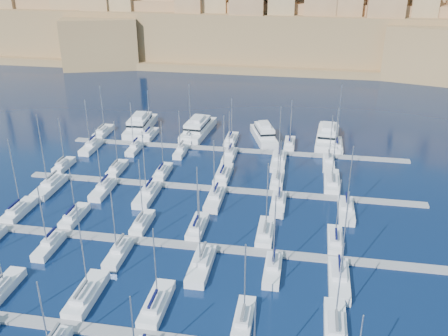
% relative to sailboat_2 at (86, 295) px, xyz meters
% --- Properties ---
extents(ground, '(600.00, 600.00, 0.00)m').
position_rel_sailboat_2_xyz_m(ground, '(12.46, 27.98, -0.77)').
color(ground, black).
rests_on(ground, ground).
extents(pontoon_mid_near, '(84.00, 2.00, 0.40)m').
position_rel_sailboat_2_xyz_m(pontoon_mid_near, '(12.46, 15.98, -0.57)').
color(pontoon_mid_near, slate).
rests_on(pontoon_mid_near, ground).
extents(pontoon_mid_far, '(84.00, 2.00, 0.40)m').
position_rel_sailboat_2_xyz_m(pontoon_mid_far, '(12.46, 37.98, -0.57)').
color(pontoon_mid_far, slate).
rests_on(pontoon_mid_far, ground).
extents(pontoon_far, '(84.00, 2.00, 0.40)m').
position_rel_sailboat_2_xyz_m(pontoon_far, '(12.46, 59.98, -0.57)').
color(pontoon_far, slate).
rests_on(pontoon_far, ground).
extents(sailboat_1, '(2.66, 8.88, 13.97)m').
position_rel_sailboat_2_xyz_m(sailboat_1, '(-12.91, -0.69, -0.03)').
color(sailboat_1, silver).
rests_on(sailboat_1, ground).
extents(sailboat_2, '(3.09, 10.28, 15.70)m').
position_rel_sailboat_2_xyz_m(sailboat_2, '(0.00, 0.00, 0.00)').
color(sailboat_2, silver).
rests_on(sailboat_2, ground).
extents(sailboat_3, '(2.93, 9.75, 13.08)m').
position_rel_sailboat_2_xyz_m(sailboat_3, '(10.62, -0.26, -0.03)').
color(sailboat_3, silver).
rests_on(sailboat_3, ground).
extents(sailboat_4, '(2.45, 8.17, 12.58)m').
position_rel_sailboat_2_xyz_m(sailboat_4, '(23.16, -1.04, -0.04)').
color(sailboat_4, silver).
rests_on(sailboat_4, ground).
extents(sailboat_5, '(2.90, 9.68, 13.58)m').
position_rel_sailboat_2_xyz_m(sailboat_5, '(35.35, -0.30, -0.02)').
color(sailboat_5, silver).
rests_on(sailboat_5, ground).
extents(sailboat_12, '(2.73, 9.10, 15.34)m').
position_rel_sailboat_2_xyz_m(sailboat_12, '(-23.19, 21.42, -0.01)').
color(sailboat_12, silver).
rests_on(sailboat_12, ground).
extents(sailboat_13, '(2.58, 8.59, 12.21)m').
position_rel_sailboat_2_xyz_m(sailboat_13, '(-11.83, 21.17, -0.04)').
color(sailboat_13, silver).
rests_on(sailboat_13, ground).
extents(sailboat_14, '(2.46, 8.19, 13.33)m').
position_rel_sailboat_2_xyz_m(sailboat_14, '(1.48, 20.97, -0.04)').
color(sailboat_14, silver).
rests_on(sailboat_14, ground).
extents(sailboat_15, '(2.65, 8.84, 12.64)m').
position_rel_sailboat_2_xyz_m(sailboat_15, '(11.71, 21.29, -0.04)').
color(sailboat_15, silver).
rests_on(sailboat_15, ground).
extents(sailboat_16, '(2.79, 9.31, 14.05)m').
position_rel_sailboat_2_xyz_m(sailboat_16, '(23.91, 21.52, -0.02)').
color(sailboat_16, silver).
rests_on(sailboat_16, ground).
extents(sailboat_17, '(2.53, 8.45, 12.26)m').
position_rel_sailboat_2_xyz_m(sailboat_17, '(35.93, 21.10, -0.05)').
color(sailboat_17, silver).
rests_on(sailboat_17, ground).
extents(sailboat_19, '(2.40, 8.01, 12.33)m').
position_rel_sailboat_2_xyz_m(sailboat_19, '(-11.61, 11.08, -0.05)').
color(sailboat_19, silver).
rests_on(sailboat_19, ground).
extents(sailboat_20, '(2.50, 8.32, 13.39)m').
position_rel_sailboat_2_xyz_m(sailboat_20, '(0.71, 10.93, -0.03)').
color(sailboat_20, silver).
rests_on(sailboat_20, ground).
extents(sailboat_21, '(3.09, 10.29, 14.71)m').
position_rel_sailboat_2_xyz_m(sailboat_21, '(14.86, 9.96, -0.01)').
color(sailboat_21, silver).
rests_on(sailboat_21, ground).
extents(sailboat_22, '(2.58, 8.60, 14.33)m').
position_rel_sailboat_2_xyz_m(sailboat_22, '(26.10, 10.79, -0.02)').
color(sailboat_22, silver).
rests_on(sailboat_22, ground).
extents(sailboat_23, '(3.11, 10.37, 16.31)m').
position_rel_sailboat_2_xyz_m(sailboat_23, '(36.17, 9.92, 0.01)').
color(sailboat_23, silver).
rests_on(sailboat_23, ground).
extents(sailboat_24, '(2.32, 7.75, 12.24)m').
position_rel_sailboat_2_xyz_m(sailboat_24, '(-24.61, 42.75, -0.05)').
color(sailboat_24, silver).
rests_on(sailboat_24, ground).
extents(sailboat_25, '(2.46, 8.20, 12.09)m').
position_rel_sailboat_2_xyz_m(sailboat_25, '(-11.78, 42.97, -0.05)').
color(sailboat_25, silver).
rests_on(sailboat_25, ground).
extents(sailboat_26, '(2.50, 8.35, 12.81)m').
position_rel_sailboat_2_xyz_m(sailboat_26, '(-1.12, 43.05, -0.04)').
color(sailboat_26, silver).
rests_on(sailboat_26, ground).
extents(sailboat_27, '(3.00, 10.00, 14.55)m').
position_rel_sailboat_2_xyz_m(sailboat_27, '(12.43, 43.86, -0.01)').
color(sailboat_27, silver).
rests_on(sailboat_27, ground).
extents(sailboat_28, '(2.59, 8.63, 14.35)m').
position_rel_sailboat_2_xyz_m(sailboat_28, '(24.36, 43.18, -0.02)').
color(sailboat_28, silver).
rests_on(sailboat_28, ground).
extents(sailboat_29, '(3.24, 10.80, 17.31)m').
position_rel_sailboat_2_xyz_m(sailboat_29, '(35.86, 44.25, 0.02)').
color(sailboat_29, silver).
rests_on(sailboat_29, ground).
extents(sailboat_30, '(3.16, 10.53, 17.14)m').
position_rel_sailboat_2_xyz_m(sailboat_30, '(-22.39, 31.84, 0.01)').
color(sailboat_30, silver).
rests_on(sailboat_30, ground).
extents(sailboat_31, '(2.71, 9.02, 14.65)m').
position_rel_sailboat_2_xyz_m(sailboat_31, '(-10.90, 32.58, -0.02)').
color(sailboat_31, silver).
rests_on(sailboat_31, ground).
extents(sailboat_32, '(3.11, 10.36, 15.01)m').
position_rel_sailboat_2_xyz_m(sailboat_32, '(-1.09, 31.93, -0.00)').
color(sailboat_32, silver).
rests_on(sailboat_32, ground).
extents(sailboat_33, '(2.87, 9.58, 13.79)m').
position_rel_sailboat_2_xyz_m(sailboat_33, '(12.76, 32.31, -0.02)').
color(sailboat_33, silver).
rests_on(sailboat_33, ground).
extents(sailboat_34, '(2.74, 9.14, 14.47)m').
position_rel_sailboat_2_xyz_m(sailboat_34, '(25.36, 32.53, -0.02)').
color(sailboat_34, silver).
rests_on(sailboat_34, ground).
extents(sailboat_35, '(2.95, 9.82, 14.45)m').
position_rel_sailboat_2_xyz_m(sailboat_35, '(38.27, 32.19, -0.01)').
color(sailboat_35, silver).
rests_on(sailboat_35, ground).
extents(sailboat_36, '(2.76, 9.19, 13.64)m').
position_rel_sailboat_2_xyz_m(sailboat_36, '(-24.28, 65.46, -0.03)').
color(sailboat_36, silver).
rests_on(sailboat_36, ground).
extents(sailboat_37, '(2.65, 8.84, 12.99)m').
position_rel_sailboat_2_xyz_m(sailboat_37, '(-11.30, 65.29, -0.04)').
color(sailboat_37, silver).
rests_on(sailboat_37, ground).
extents(sailboat_38, '(2.73, 9.09, 15.08)m').
position_rel_sailboat_2_xyz_m(sailboat_38, '(-0.26, 65.41, -0.01)').
color(sailboat_38, silver).
rests_on(sailboat_38, ground).
extents(sailboat_39, '(2.70, 9.00, 11.93)m').
position_rel_sailboat_2_xyz_m(sailboat_39, '(10.69, 65.37, -0.04)').
color(sailboat_39, silver).
rests_on(sailboat_39, ground).
extents(sailboat_40, '(2.54, 8.47, 12.41)m').
position_rel_sailboat_2_xyz_m(sailboat_40, '(25.80, 65.11, -0.04)').
color(sailboat_40, silver).
rests_on(sailboat_40, ground).
extents(sailboat_41, '(3.01, 10.02, 16.54)m').
position_rel_sailboat_2_xyz_m(sailboat_41, '(37.44, 65.87, 0.00)').
color(sailboat_41, silver).
rests_on(sailboat_41, ground).
extents(sailboat_42, '(2.75, 9.16, 13.43)m').
position_rel_sailboat_2_xyz_m(sailboat_42, '(-23.08, 54.52, -0.03)').
color(sailboat_42, silver).
rests_on(sailboat_42, ground).
extents(sailboat_43, '(2.28, 7.58, 13.10)m').
position_rel_sailboat_2_xyz_m(sailboat_43, '(-11.99, 55.29, -0.04)').
color(sailboat_43, silver).
rests_on(sailboat_43, ground).
extents(sailboat_44, '(2.20, 7.35, 11.56)m').
position_rel_sailboat_2_xyz_m(sailboat_44, '(-0.19, 55.41, -0.06)').
color(sailboat_44, silver).
rests_on(sailboat_44, ground).
extents(sailboat_45, '(2.63, 8.77, 12.43)m').
position_rel_sailboat_2_xyz_m(sailboat_45, '(12.04, 54.71, -0.04)').
color(sailboat_45, silver).
rests_on(sailboat_45, ground).
extents(sailboat_46, '(3.19, 10.62, 14.48)m').
position_rel_sailboat_2_xyz_m(sailboat_46, '(23.87, 53.80, -0.00)').
color(sailboat_46, silver).
rests_on(sailboat_46, ground).
extents(sailboat_47, '(2.59, 8.64, 12.73)m').
position_rel_sailboat_2_xyz_m(sailboat_47, '(35.36, 54.77, -0.04)').
color(sailboat_47, silver).
rests_on(sailboat_47, ground).
extents(motor_yacht_a, '(6.44, 18.24, 5.25)m').
position_rel_sailboat_2_xyz_m(motor_yacht_a, '(-15.41, 70.10, 0.96)').
color(motor_yacht_a, silver).
rests_on(motor_yacht_a, ground).
extents(motor_yacht_b, '(6.84, 18.44, 5.25)m').
position_rel_sailboat_2_xyz_m(motor_yacht_b, '(0.85, 70.16, 0.96)').
color(motor_yacht_b, silver).
rests_on(motor_yacht_b, ground).
extents(motor_yacht_c, '(8.76, 15.31, 5.25)m').
position_rel_sailboat_2_xyz_m(motor_yacht_c, '(18.90, 68.54, 0.96)').
color(motor_yacht_c, silver).
rests_on(motor_yacht_c, ground).
extents(motor_yacht_d, '(6.43, 18.16, 5.25)m').
position_rel_sailboat_2_xyz_m(motor_yacht_d, '(35.28, 70.06, 0.96)').
color(motor_yacht_d, silver).
rests_on(motor_yacht_d, ground).
extents(fortified_city, '(460.00, 108.95, 59.52)m').
position_rel_sailboat_2_xyz_m(fortified_city, '(12.27, 183.24, 13.97)').
color(fortified_city, brown).
rests_on(fortified_city, ground).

